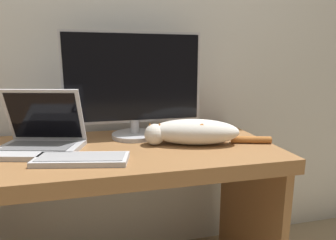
# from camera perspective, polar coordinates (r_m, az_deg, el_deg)

# --- Properties ---
(wall_back) EXTENTS (6.40, 0.06, 2.60)m
(wall_back) POSITION_cam_1_polar(r_m,az_deg,el_deg) (1.57, -12.78, 18.25)
(wall_back) COLOR silver
(wall_back) RESTS_ON ground_plane
(desk) EXTENTS (1.41, 0.64, 0.75)m
(desk) POSITION_cam_1_polar(r_m,az_deg,el_deg) (1.29, -11.12, -12.45)
(desk) COLOR olive
(desk) RESTS_ON ground_plane
(monitor) EXTENTS (0.65, 0.22, 0.50)m
(monitor) POSITION_cam_1_polar(r_m,az_deg,el_deg) (1.35, -6.95, 7.06)
(monitor) COLOR #B2B2B7
(monitor) RESTS_ON desk
(laptop) EXTENTS (0.38, 0.32, 0.25)m
(laptop) POSITION_cam_1_polar(r_m,az_deg,el_deg) (1.28, -24.60, -3.40)
(laptop) COLOR #B7B7BC
(laptop) RESTS_ON desk
(external_keyboard) EXTENTS (0.36, 0.19, 0.02)m
(external_keyboard) POSITION_cam_1_polar(r_m,az_deg,el_deg) (1.08, -17.13, -7.60)
(external_keyboard) COLOR #BCBCC1
(external_keyboard) RESTS_ON desk
(cat) EXTENTS (0.56, 0.26, 0.11)m
(cat) POSITION_cam_1_polar(r_m,az_deg,el_deg) (1.25, 4.92, -2.33)
(cat) COLOR silver
(cat) RESTS_ON desk
(small_toy) EXTENTS (0.05, 0.05, 0.05)m
(small_toy) POSITION_cam_1_polar(r_m,az_deg,el_deg) (1.49, 9.36, -1.42)
(small_toy) COLOR red
(small_toy) RESTS_ON desk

